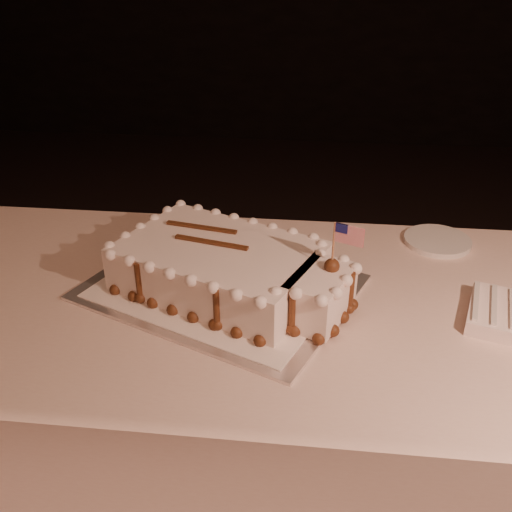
# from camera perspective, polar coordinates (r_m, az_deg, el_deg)

# --- Properties ---
(room_shell) EXTENTS (6.10, 8.10, 2.90)m
(room_shell) POSITION_cam_1_polar(r_m,az_deg,el_deg) (0.44, 15.85, 22.61)
(room_shell) COLOR black
(room_shell) RESTS_ON ground
(banquet_table) EXTENTS (2.40, 0.80, 0.75)m
(banquet_table) POSITION_cam_1_polar(r_m,az_deg,el_deg) (1.49, 7.07, -16.78)
(banquet_table) COLOR beige
(banquet_table) RESTS_ON ground
(cake_board) EXTENTS (0.68, 0.60, 0.01)m
(cake_board) POSITION_cam_1_polar(r_m,az_deg,el_deg) (1.28, -3.57, -3.14)
(cake_board) COLOR silver
(cake_board) RESTS_ON banquet_table
(doily) EXTENTS (0.61, 0.54, 0.00)m
(doily) POSITION_cam_1_polar(r_m,az_deg,el_deg) (1.28, -3.57, -2.95)
(doily) COLOR white
(doily) RESTS_ON cake_board
(sheet_cake) EXTENTS (0.55, 0.43, 0.21)m
(sheet_cake) POSITION_cam_1_polar(r_m,az_deg,el_deg) (1.24, -2.49, -1.33)
(sheet_cake) COLOR white
(sheet_cake) RESTS_ON doily
(side_plate) EXTENTS (0.17, 0.17, 0.01)m
(side_plate) POSITION_cam_1_polar(r_m,az_deg,el_deg) (1.54, 17.68, 1.45)
(side_plate) COLOR silver
(side_plate) RESTS_ON banquet_table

